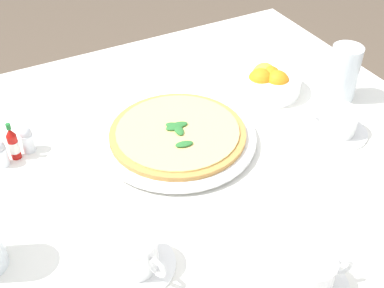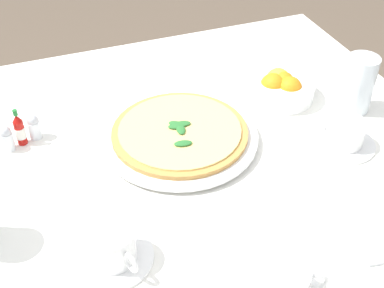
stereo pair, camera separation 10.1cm
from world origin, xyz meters
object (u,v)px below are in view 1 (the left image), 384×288
coffee_cup_far_left (338,123)px  coffee_cup_center_back (310,274)px  pizza_plate (178,138)px  salt_shaker (1,155)px  citrus_bowl (268,81)px  hot_sauce_bottle (13,144)px  water_glass_left_edge (343,75)px  coffee_cup_right_edge (134,254)px  pepper_shaker (27,141)px  pizza (178,133)px

coffee_cup_far_left → coffee_cup_center_back: bearing=43.5°
coffee_cup_far_left → coffee_cup_center_back: size_ratio=1.00×
pizza_plate → salt_shaker: (0.33, -0.10, 0.01)m
citrus_bowl → hot_sauce_bottle: hot_sauce_bottle is taller
coffee_cup_far_left → pizza_plate: bearing=-22.6°
water_glass_left_edge → salt_shaker: 0.75m
coffee_cup_right_edge → hot_sauce_bottle: size_ratio=1.57×
coffee_cup_far_left → citrus_bowl: (0.04, -0.20, 0.00)m
pizza_plate → coffee_cup_center_back: size_ratio=2.48×
salt_shaker → hot_sauce_bottle: bearing=-160.3°
water_glass_left_edge → hot_sauce_bottle: (0.71, -0.13, -0.03)m
coffee_cup_right_edge → hot_sauce_bottle: (0.10, -0.36, 0.00)m
coffee_cup_right_edge → pizza_plate: bearing=-128.9°
hot_sauce_bottle → pepper_shaker: bearing=-160.3°
pizza_plate → pepper_shaker: (0.28, -0.12, 0.01)m
pizza_plate → coffee_cup_center_back: coffee_cup_center_back is taller
coffee_cup_right_edge → coffee_cup_center_back: size_ratio=1.00×
salt_shaker → pepper_shaker: 0.06m
pizza_plate → citrus_bowl: citrus_bowl is taller
pizza_plate → coffee_cup_center_back: 0.41m
pizza → salt_shaker: bearing=-16.4°
pizza_plate → coffee_cup_far_left: size_ratio=2.48×
coffee_cup_far_left → hot_sauce_bottle: 0.66m
pizza_plate → salt_shaker: 0.35m
citrus_bowl → hot_sauce_bottle: bearing=-3.7°
pepper_shaker → pizza_plate: bearing=157.0°
coffee_cup_center_back → water_glass_left_edge: bearing=-135.6°
hot_sauce_bottle → salt_shaker: hot_sauce_bottle is taller
pizza → coffee_cup_far_left: coffee_cup_far_left is taller
pizza_plate → water_glass_left_edge: size_ratio=2.48×
water_glass_left_edge → pepper_shaker: water_glass_left_edge is taller
coffee_cup_right_edge → hot_sauce_bottle: hot_sauce_bottle is taller
coffee_cup_center_back → water_glass_left_edge: (-0.39, -0.38, 0.03)m
citrus_bowl → salt_shaker: (0.61, -0.03, -0.00)m
pepper_shaker → coffee_cup_right_edge: bearing=101.8°
pizza_plate → coffee_cup_right_edge: (0.20, 0.25, 0.02)m
coffee_cup_right_edge → water_glass_left_edge: bearing=-159.8°
coffee_cup_center_back → salt_shaker: size_ratio=2.31×
pizza_plate → salt_shaker: bearing=-16.4°
hot_sauce_bottle → salt_shaker: 0.03m
hot_sauce_bottle → pepper_shaker: 0.03m
coffee_cup_center_back → pizza: bearing=-87.7°
water_glass_left_edge → salt_shaker: water_glass_left_edge is taller
coffee_cup_right_edge → hot_sauce_bottle: bearing=-73.7°
hot_sauce_bottle → coffee_cup_far_left: bearing=159.0°
coffee_cup_far_left → salt_shaker: bearing=-19.4°
coffee_cup_right_edge → water_glass_left_edge: (-0.61, -0.22, 0.03)m
pizza_plate → pizza: (0.00, 0.00, 0.01)m
water_glass_left_edge → hot_sauce_bottle: bearing=-10.7°
water_glass_left_edge → pizza: bearing=-3.8°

